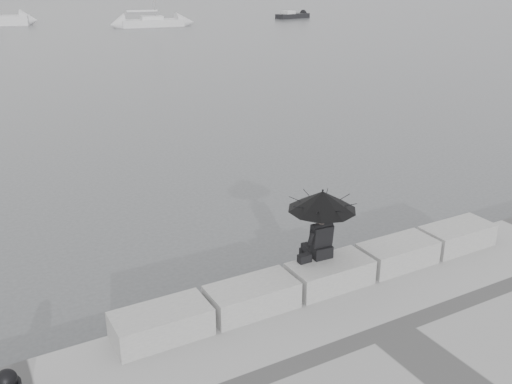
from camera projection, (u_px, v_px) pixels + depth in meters
ground at (315, 297)px, 11.53m from camera, size 360.00×360.00×0.00m
stone_block_far_left at (161, 324)px, 9.36m from camera, size 1.60×0.80×0.50m
stone_block_left at (252, 297)px, 10.12m from camera, size 1.60×0.80×0.50m
stone_block_centre at (330, 274)px, 10.89m from camera, size 1.60×0.80×0.50m
stone_block_right at (398, 254)px, 11.66m from camera, size 1.60×0.80×0.50m
stone_block_far_right at (457, 236)px, 12.43m from camera, size 1.60×0.80×0.50m
seated_person at (322, 207)px, 10.65m from camera, size 1.31×1.31×1.39m
bag at (304, 258)px, 10.78m from camera, size 0.25×0.14×0.16m
sailboat_right at (152, 22)px, 65.92m from camera, size 7.31×3.25×12.90m
small_motorboat at (293, 16)px, 77.49m from camera, size 5.13×2.40×1.10m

